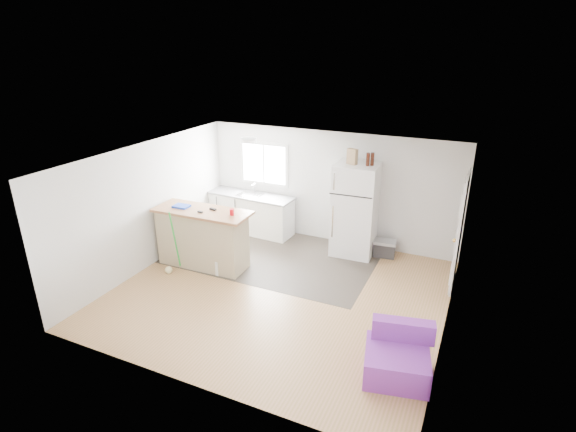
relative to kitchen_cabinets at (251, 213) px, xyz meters
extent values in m
cube|color=#A17A43|center=(1.75, -2.19, -0.46)|extent=(5.50, 5.00, 0.01)
cube|color=white|center=(1.75, -2.19, 1.95)|extent=(5.50, 5.00, 0.01)
cube|color=silver|center=(1.75, 0.31, 0.75)|extent=(5.50, 0.01, 2.40)
cube|color=silver|center=(1.75, -4.69, 0.75)|extent=(5.50, 0.01, 2.40)
cube|color=silver|center=(-1.00, -2.19, 0.75)|extent=(0.01, 5.00, 2.40)
cube|color=silver|center=(4.50, -2.19, 0.75)|extent=(0.01, 5.00, 2.40)
cube|color=#312A25|center=(1.03, -0.94, -0.45)|extent=(4.05, 2.50, 0.00)
cube|color=white|center=(0.20, 0.30, 1.10)|extent=(1.18, 0.04, 0.98)
cube|color=white|center=(0.20, 0.28, 1.10)|extent=(1.05, 0.01, 0.85)
cube|color=white|center=(0.20, 0.28, 1.10)|extent=(0.03, 0.02, 0.85)
cube|color=white|center=(4.47, -0.64, 0.56)|extent=(0.05, 0.82, 2.03)
cube|color=white|center=(4.48, -0.64, 0.57)|extent=(0.03, 0.92, 2.10)
sphere|color=gold|center=(4.43, -0.96, 0.55)|extent=(0.07, 0.07, 0.07)
cylinder|color=white|center=(0.55, -0.99, 1.91)|extent=(0.30, 0.30, 0.07)
cube|color=white|center=(0.00, 0.00, -0.03)|extent=(1.97, 0.69, 0.85)
cube|color=gray|center=(0.00, 0.00, 0.42)|extent=(2.03, 0.73, 0.04)
cube|color=silver|center=(0.00, -0.03, 0.42)|extent=(0.56, 0.44, 0.06)
cube|color=#C4B48D|center=(-0.04, -1.85, 0.10)|extent=(1.72, 0.65, 1.10)
cube|color=#AE744A|center=(-0.01, -1.85, 0.67)|extent=(1.89, 0.77, 0.05)
cube|color=white|center=(2.45, -0.10, 0.49)|extent=(0.87, 0.82, 1.89)
cube|color=black|center=(2.45, -0.49, 0.91)|extent=(0.83, 0.05, 0.02)
cube|color=silver|center=(2.12, -0.50, 1.15)|extent=(0.03, 0.02, 0.34)
cube|color=silver|center=(2.12, -0.50, 0.32)|extent=(0.03, 0.02, 0.66)
cube|color=#2D2D30|center=(3.08, 0.00, -0.31)|extent=(0.46, 0.34, 0.29)
cube|color=gray|center=(3.08, 0.00, -0.14)|extent=(0.48, 0.36, 0.06)
cube|color=purple|center=(4.04, -3.43, -0.26)|extent=(0.96, 0.92, 0.39)
cube|color=purple|center=(4.04, -3.14, 0.08)|extent=(0.84, 0.36, 0.29)
cube|color=white|center=(0.39, -2.08, -0.31)|extent=(0.18, 0.14, 0.29)
cylinder|color=#1B27C0|center=(0.39, -2.08, -0.14)|extent=(0.07, 0.07, 0.06)
cylinder|color=green|center=(-0.34, -2.30, 0.20)|extent=(0.14, 0.32, 1.23)
sphere|color=beige|center=(-0.47, -2.42, -0.39)|extent=(0.14, 0.14, 0.14)
cylinder|color=red|center=(0.63, -1.84, 0.76)|extent=(0.11, 0.11, 0.12)
cube|color=blue|center=(-0.46, -1.87, 0.71)|extent=(0.30, 0.23, 0.04)
cube|color=black|center=(0.17, -1.75, 0.71)|extent=(0.15, 0.07, 0.03)
cube|color=black|center=(0.03, -1.97, 0.71)|extent=(0.10, 0.05, 0.03)
cube|color=#A4835E|center=(2.35, -0.16, 1.59)|extent=(0.22, 0.16, 0.30)
cylinder|color=#3B160A|center=(2.66, -0.15, 1.56)|extent=(0.09, 0.09, 0.25)
cylinder|color=#3B160A|center=(2.73, -0.10, 1.56)|extent=(0.09, 0.09, 0.25)
camera|label=1|loc=(4.72, -8.33, 3.68)|focal=28.00mm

